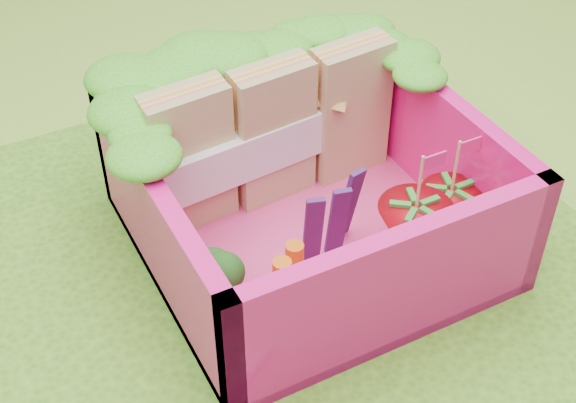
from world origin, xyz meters
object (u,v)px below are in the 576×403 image
(sandwich_stack, at_px, (274,133))
(strawberry_left, at_px, (412,235))
(bento_box, at_px, (308,190))
(broccoli, at_px, (217,286))
(strawberry_right, at_px, (448,213))

(sandwich_stack, bearing_deg, strawberry_left, -68.05)
(bento_box, xyz_separation_m, sandwich_stack, (0.01, 0.31, 0.08))
(bento_box, distance_m, broccoli, 0.58)
(strawberry_right, bearing_deg, broccoli, 178.66)
(bento_box, relative_size, strawberry_left, 2.46)
(sandwich_stack, xyz_separation_m, strawberry_left, (0.26, -0.65, -0.15))
(strawberry_left, bearing_deg, sandwich_stack, 111.95)
(sandwich_stack, relative_size, strawberry_right, 2.32)
(broccoli, relative_size, strawberry_left, 0.59)
(strawberry_left, bearing_deg, bento_box, 127.89)
(bento_box, xyz_separation_m, strawberry_left, (0.27, -0.34, -0.08))
(broccoli, distance_m, strawberry_left, 0.78)
(bento_box, height_order, strawberry_left, strawberry_left)
(bento_box, height_order, broccoli, bento_box)
(bento_box, bearing_deg, strawberry_left, -52.11)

